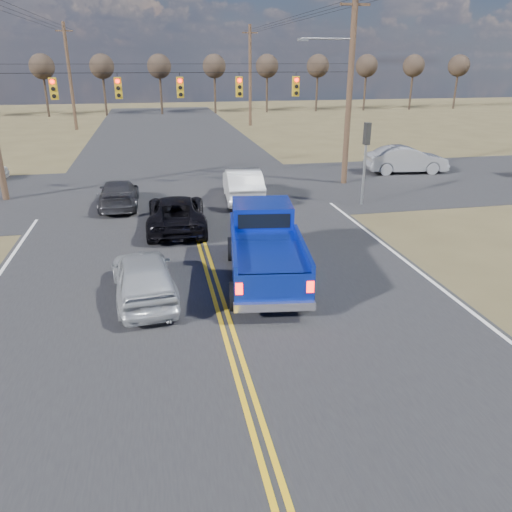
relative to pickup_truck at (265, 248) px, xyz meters
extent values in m
plane|color=brown|center=(-1.67, -5.82, -1.06)|extent=(160.00, 160.00, 0.00)
cube|color=#28282B|center=(-1.67, 4.18, -1.06)|extent=(14.00, 120.00, 0.02)
cube|color=#28282B|center=(-1.67, 12.18, -1.06)|extent=(120.00, 12.00, 0.02)
cylinder|color=#473323|center=(7.33, 12.18, 3.94)|extent=(0.32, 0.32, 10.00)
cube|color=#473323|center=(7.33, 12.18, 8.14)|extent=(1.60, 0.12, 0.12)
cylinder|color=black|center=(-1.67, 12.18, 4.94)|extent=(18.00, 0.02, 0.02)
cylinder|color=black|center=(-1.67, 12.18, 5.34)|extent=(18.00, 0.02, 0.02)
cube|color=#B28C14|center=(-7.67, 12.18, 4.24)|extent=(0.34, 0.24, 1.00)
cylinder|color=#FF0C05|center=(-7.67, 12.04, 4.57)|extent=(0.20, 0.06, 0.20)
cylinder|color=black|center=(-7.67, 12.04, 4.24)|extent=(0.20, 0.06, 0.20)
cylinder|color=black|center=(-7.67, 12.04, 3.91)|extent=(0.20, 0.06, 0.20)
cube|color=black|center=(-7.67, 12.01, 4.68)|extent=(0.24, 0.14, 0.03)
cube|color=#B28C14|center=(-4.67, 12.18, 4.24)|extent=(0.34, 0.24, 1.00)
cylinder|color=#FF0C05|center=(-4.67, 12.04, 4.57)|extent=(0.20, 0.06, 0.20)
cylinder|color=black|center=(-4.67, 12.04, 4.24)|extent=(0.20, 0.06, 0.20)
cylinder|color=black|center=(-4.67, 12.04, 3.91)|extent=(0.20, 0.06, 0.20)
cube|color=black|center=(-4.67, 12.01, 4.68)|extent=(0.24, 0.14, 0.03)
cube|color=#B28C14|center=(-1.67, 12.18, 4.24)|extent=(0.34, 0.24, 1.00)
cylinder|color=#FF0C05|center=(-1.67, 12.04, 4.57)|extent=(0.20, 0.06, 0.20)
cylinder|color=black|center=(-1.67, 12.04, 4.24)|extent=(0.20, 0.06, 0.20)
cylinder|color=black|center=(-1.67, 12.04, 3.91)|extent=(0.20, 0.06, 0.20)
cube|color=black|center=(-1.67, 12.01, 4.68)|extent=(0.24, 0.14, 0.03)
cube|color=#B28C14|center=(1.33, 12.18, 4.24)|extent=(0.34, 0.24, 1.00)
cylinder|color=#FF0C05|center=(1.33, 12.04, 4.57)|extent=(0.20, 0.06, 0.20)
cylinder|color=black|center=(1.33, 12.04, 4.24)|extent=(0.20, 0.06, 0.20)
cylinder|color=black|center=(1.33, 12.04, 3.91)|extent=(0.20, 0.06, 0.20)
cube|color=black|center=(1.33, 12.01, 4.68)|extent=(0.24, 0.14, 0.03)
cube|color=#B28C14|center=(4.33, 12.18, 4.24)|extent=(0.34, 0.24, 1.00)
cylinder|color=#FF0C05|center=(4.33, 12.04, 4.57)|extent=(0.20, 0.06, 0.20)
cylinder|color=black|center=(4.33, 12.04, 4.24)|extent=(0.20, 0.06, 0.20)
cylinder|color=black|center=(4.33, 12.04, 3.91)|extent=(0.20, 0.06, 0.20)
cube|color=black|center=(4.33, 12.01, 4.68)|extent=(0.24, 0.14, 0.03)
cylinder|color=slate|center=(6.53, 7.68, 0.54)|extent=(0.12, 0.12, 3.20)
cube|color=black|center=(6.53, 7.68, 2.34)|extent=(0.24, 0.34, 1.00)
cylinder|color=slate|center=(5.93, 12.18, 6.54)|extent=(2.80, 0.10, 0.10)
cube|color=slate|center=(4.63, 12.18, 6.49)|extent=(0.55, 0.22, 0.14)
cylinder|color=#473323|center=(-10.67, 40.18, 3.94)|extent=(0.32, 0.32, 10.00)
cube|color=#473323|center=(-10.67, 40.18, 8.14)|extent=(1.60, 0.12, 0.12)
cylinder|color=#473323|center=(7.33, 40.18, 3.94)|extent=(0.32, 0.32, 10.00)
cube|color=#473323|center=(7.33, 40.18, 8.14)|extent=(1.60, 0.12, 0.12)
cylinder|color=black|center=(6.63, 11.18, 8.24)|extent=(0.02, 58.00, 0.02)
cylinder|color=black|center=(7.33, 11.18, 8.24)|extent=(0.02, 58.00, 0.02)
cylinder|color=black|center=(8.03, 11.18, 8.24)|extent=(0.02, 58.00, 0.02)
cylinder|color=#33261C|center=(-15.67, 54.18, 1.69)|extent=(0.28, 0.28, 5.50)
sphere|color=#2D231C|center=(-15.67, 54.18, 4.84)|extent=(3.00, 3.00, 3.00)
cylinder|color=#33261C|center=(-8.67, 54.18, 1.69)|extent=(0.28, 0.28, 5.50)
sphere|color=#2D231C|center=(-8.67, 54.18, 4.84)|extent=(3.00, 3.00, 3.00)
cylinder|color=#33261C|center=(-1.67, 54.18, 1.69)|extent=(0.28, 0.28, 5.50)
sphere|color=#2D231C|center=(-1.67, 54.18, 4.84)|extent=(3.00, 3.00, 3.00)
cylinder|color=#33261C|center=(5.33, 54.18, 1.69)|extent=(0.28, 0.28, 5.50)
sphere|color=#2D231C|center=(5.33, 54.18, 4.84)|extent=(3.00, 3.00, 3.00)
cylinder|color=#33261C|center=(12.33, 54.18, 1.69)|extent=(0.28, 0.28, 5.50)
sphere|color=#2D231C|center=(12.33, 54.18, 4.84)|extent=(3.00, 3.00, 3.00)
cylinder|color=#33261C|center=(19.33, 54.18, 1.69)|extent=(0.28, 0.28, 5.50)
sphere|color=#2D231C|center=(19.33, 54.18, 4.84)|extent=(3.00, 3.00, 3.00)
cylinder|color=#33261C|center=(26.33, 54.18, 1.69)|extent=(0.28, 0.28, 5.50)
sphere|color=#2D231C|center=(26.33, 54.18, 4.84)|extent=(3.00, 3.00, 3.00)
cylinder|color=#33261C|center=(33.33, 54.18, 1.69)|extent=(0.28, 0.28, 5.50)
sphere|color=#2D231C|center=(33.33, 54.18, 4.84)|extent=(3.00, 3.00, 3.00)
cylinder|color=#33261C|center=(40.33, 54.18, 1.69)|extent=(0.28, 0.28, 5.50)
sphere|color=#2D231C|center=(40.33, 54.18, 4.84)|extent=(3.00, 3.00, 3.00)
cylinder|color=black|center=(-1.27, -1.93, -0.64)|extent=(0.45, 0.88, 0.84)
cylinder|color=black|center=(0.70, -2.20, -0.64)|extent=(0.45, 0.88, 0.84)
cylinder|color=black|center=(-0.76, 1.81, -0.64)|extent=(0.45, 0.88, 0.84)
cylinder|color=black|center=(1.22, 1.54, -0.64)|extent=(0.45, 0.88, 0.84)
cube|color=#0F27A4|center=(-0.03, -0.19, -0.11)|extent=(2.85, 5.89, 1.05)
cube|color=#0F27A4|center=(0.18, 1.31, 0.74)|extent=(2.16, 2.03, 0.75)
cube|color=black|center=(0.06, 0.45, 0.74)|extent=(1.67, 0.29, 0.47)
cube|color=#0F27A4|center=(-1.16, -1.15, 0.51)|extent=(0.58, 3.44, 0.21)
cube|color=#0F27A4|center=(0.81, -1.42, 0.51)|extent=(0.58, 3.44, 0.21)
cube|color=#0F27A4|center=(-0.41, -2.98, 0.10)|extent=(2.09, 0.37, 0.63)
cube|color=silver|center=(-0.42, -3.05, -0.48)|extent=(2.15, 0.48, 0.23)
cube|color=#FF0C05|center=(-1.33, -2.89, 0.04)|extent=(0.20, 0.09, 0.31)
cube|color=#FF0C05|center=(0.50, -3.14, 0.04)|extent=(0.20, 0.09, 0.31)
imported|color=#B0B4B8|center=(-3.77, -0.69, -0.33)|extent=(2.11, 4.39, 1.45)
imported|color=black|center=(-2.47, 5.76, -0.36)|extent=(2.54, 5.12, 1.40)
imported|color=silver|center=(1.02, 9.68, -0.25)|extent=(2.06, 4.98, 1.60)
imported|color=#313135|center=(-4.98, 9.68, -0.42)|extent=(1.81, 4.40, 1.27)
imported|color=gray|center=(12.14, 14.15, -0.24)|extent=(2.27, 5.13, 1.64)
camera|label=1|loc=(-3.24, -14.32, 5.49)|focal=35.00mm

